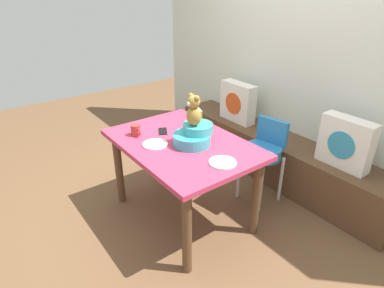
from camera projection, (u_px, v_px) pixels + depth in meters
name	position (u px, v px, depth m)	size (l,w,h in m)	color
ground_plane	(183.00, 215.00, 2.96)	(8.00, 8.00, 0.00)	brown
back_wall	(303.00, 51.00, 3.16)	(4.40, 0.10, 2.60)	silver
window_bench	(273.00, 155.00, 3.50)	(2.60, 0.44, 0.46)	brown
pillow_floral_left	(238.00, 102.00, 3.68)	(0.44, 0.15, 0.44)	white
pillow_floral_right	(346.00, 143.00, 2.75)	(0.44, 0.15, 0.44)	white
dining_table	(182.00, 154.00, 2.68)	(1.25, 0.87, 0.74)	#B73351
highchair	(263.00, 150.00, 2.97)	(0.37, 0.49, 0.79)	#2672B2
infant_seat_teal	(194.00, 135.00, 2.57)	(0.30, 0.33, 0.16)	teal
teddy_bear	(194.00, 111.00, 2.48)	(0.13, 0.12, 0.25)	olive
ketchup_bottle	(198.00, 117.00, 2.87)	(0.07, 0.07, 0.18)	#4C8C33
coffee_mug	(136.00, 130.00, 2.72)	(0.12, 0.08, 0.09)	#9E332D
dinner_plate_near	(223.00, 162.00, 2.32)	(0.20, 0.20, 0.01)	white
dinner_plate_far	(155.00, 144.00, 2.58)	(0.20, 0.20, 0.01)	white
cell_phone	(163.00, 131.00, 2.81)	(0.07, 0.14, 0.01)	black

